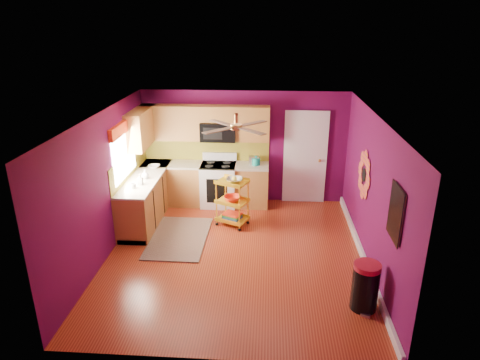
{
  "coord_description": "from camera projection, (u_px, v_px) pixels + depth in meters",
  "views": [
    {
      "loc": [
        0.53,
        -6.61,
        3.96
      ],
      "look_at": [
        0.05,
        0.4,
        1.27
      ],
      "focal_mm": 32.0,
      "sensor_mm": 36.0,
      "label": 1
    }
  ],
  "objects": [
    {
      "name": "lower_cabinets",
      "position": [
        180.0,
        191.0,
        9.23
      ],
      "size": [
        2.81,
        2.31,
        0.94
      ],
      "color": "#905B27",
      "rests_on": "ground"
    },
    {
      "name": "rolling_cart",
      "position": [
        233.0,
        200.0,
        8.51
      ],
      "size": [
        0.71,
        0.63,
        1.06
      ],
      "color": "yellow",
      "rests_on": "ground"
    },
    {
      "name": "room_envelope",
      "position": [
        237.0,
        168.0,
        7.02
      ],
      "size": [
        4.54,
        5.04,
        2.52
      ],
      "color": "#580A3F",
      "rests_on": "ground"
    },
    {
      "name": "soap_bottle_b",
      "position": [
        145.0,
        174.0,
        8.5
      ],
      "size": [
        0.15,
        0.15,
        0.19
      ],
      "primitive_type": "imported",
      "color": "white",
      "rests_on": "lower_cabinets"
    },
    {
      "name": "ceiling_fan",
      "position": [
        236.0,
        126.0,
        6.97
      ],
      "size": [
        1.01,
        1.01,
        0.26
      ],
      "color": "#BF8C3F",
      "rests_on": "ground"
    },
    {
      "name": "shag_rug",
      "position": [
        179.0,
        238.0,
        8.17
      ],
      "size": [
        1.07,
        1.73,
        0.02
      ],
      "primitive_type": "cube",
      "rotation": [
        0.0,
        0.0,
        -0.01
      ],
      "color": "black",
      "rests_on": "ground"
    },
    {
      "name": "counter_dish",
      "position": [
        154.0,
        166.0,
        9.12
      ],
      "size": [
        0.24,
        0.24,
        0.06
      ],
      "primitive_type": "imported",
      "color": "white",
      "rests_on": "lower_cabinets"
    },
    {
      "name": "left_window",
      "position": [
        123.0,
        142.0,
        8.1
      ],
      "size": [
        0.08,
        1.35,
        1.08
      ],
      "color": "white",
      "rests_on": "ground"
    },
    {
      "name": "electric_range",
      "position": [
        219.0,
        184.0,
        9.49
      ],
      "size": [
        0.76,
        0.66,
        1.13
      ],
      "color": "white",
      "rests_on": "ground"
    },
    {
      "name": "teal_kettle",
      "position": [
        256.0,
        161.0,
        9.28
      ],
      "size": [
        0.18,
        0.18,
        0.21
      ],
      "color": "#149C89",
      "rests_on": "lower_cabinets"
    },
    {
      "name": "soap_bottle_a",
      "position": [
        140.0,
        179.0,
        8.2
      ],
      "size": [
        0.09,
        0.1,
        0.21
      ],
      "primitive_type": "imported",
      "color": "#EA3F72",
      "rests_on": "lower_cabinets"
    },
    {
      "name": "right_wall_art",
      "position": [
        377.0,
        190.0,
        6.63
      ],
      "size": [
        0.04,
        2.74,
        1.04
      ],
      "color": "black",
      "rests_on": "ground"
    },
    {
      "name": "trash_can",
      "position": [
        365.0,
        286.0,
        6.09
      ],
      "size": [
        0.5,
        0.5,
        0.73
      ],
      "color": "black",
      "rests_on": "ground"
    },
    {
      "name": "ground",
      "position": [
        236.0,
        255.0,
        7.61
      ],
      "size": [
        5.0,
        5.0,
        0.0
      ],
      "primitive_type": "plane",
      "color": "maroon",
      "rests_on": "ground"
    },
    {
      "name": "toaster",
      "position": [
        254.0,
        160.0,
        9.32
      ],
      "size": [
        0.22,
        0.15,
        0.18
      ],
      "primitive_type": "cube",
      "color": "beige",
      "rests_on": "lower_cabinets"
    },
    {
      "name": "panel_door",
      "position": [
        305.0,
        159.0,
        9.45
      ],
      "size": [
        0.95,
        0.11,
        2.15
      ],
      "color": "white",
      "rests_on": "ground"
    },
    {
      "name": "counter_cup",
      "position": [
        133.0,
        186.0,
        8.04
      ],
      "size": [
        0.11,
        0.11,
        0.09
      ],
      "primitive_type": "imported",
      "color": "white",
      "rests_on": "lower_cabinets"
    },
    {
      "name": "upper_cabinetry",
      "position": [
        185.0,
        126.0,
        9.06
      ],
      "size": [
        2.8,
        2.3,
        1.26
      ],
      "color": "#905B27",
      "rests_on": "ground"
    }
  ]
}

